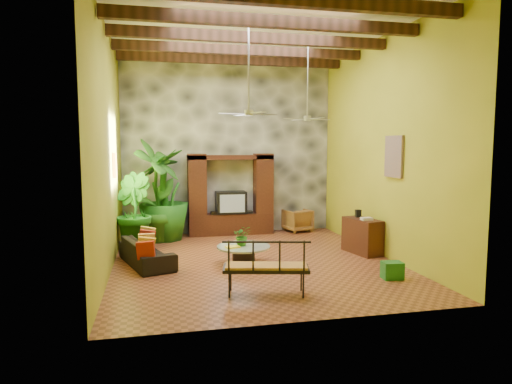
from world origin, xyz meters
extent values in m
plane|color=brown|center=(0.00, 0.00, 0.00)|extent=(7.00, 7.00, 0.00)
cube|color=silver|center=(0.00, 0.00, 5.00)|extent=(6.00, 7.00, 0.02)
cube|color=olive|center=(0.00, 3.50, 2.50)|extent=(6.00, 0.02, 5.00)
cube|color=olive|center=(-3.00, 0.00, 2.50)|extent=(0.02, 7.00, 5.00)
cube|color=olive|center=(3.00, 0.00, 2.50)|extent=(0.02, 7.00, 5.00)
cube|color=#36373D|center=(0.00, 3.44, 2.50)|extent=(5.98, 0.10, 4.98)
cube|color=#371D11|center=(0.00, -1.30, 4.78)|extent=(5.95, 0.16, 0.22)
cube|color=#371D11|center=(0.00, 0.00, 4.78)|extent=(5.95, 0.16, 0.22)
cube|color=#371D11|center=(0.00, 1.30, 4.78)|extent=(5.95, 0.16, 0.22)
cube|color=#371D11|center=(0.00, 2.60, 4.78)|extent=(5.95, 0.16, 0.22)
cube|color=black|center=(0.00, 3.14, 0.30)|extent=(2.40, 0.50, 0.60)
cube|color=black|center=(-0.95, 3.14, 1.30)|extent=(0.50, 0.48, 2.00)
cube|color=black|center=(0.95, 3.14, 1.30)|extent=(0.50, 0.48, 2.00)
cube|color=black|center=(0.00, 3.14, 2.20)|extent=(2.40, 0.48, 0.12)
cube|color=black|center=(0.00, 3.12, 0.92)|extent=(0.85, 0.52, 0.62)
cube|color=#8C99A8|center=(0.00, 2.85, 0.92)|extent=(0.70, 0.02, 0.50)
cylinder|color=#A3A3A8|center=(-0.20, -0.40, 4.10)|extent=(0.04, 0.04, 1.80)
cylinder|color=#A3A3A8|center=(-0.20, -0.40, 3.20)|extent=(0.18, 0.18, 0.12)
cube|color=#A3A3A8|center=(0.15, -0.31, 3.18)|extent=(0.58, 0.26, 0.01)
cube|color=#A3A3A8|center=(-0.29, -0.05, 3.18)|extent=(0.26, 0.58, 0.01)
cube|color=#A3A3A8|center=(-0.55, -0.49, 3.18)|extent=(0.58, 0.26, 0.01)
cube|color=#A3A3A8|center=(-0.11, -0.75, 3.18)|extent=(0.26, 0.58, 0.01)
cylinder|color=#A3A3A8|center=(1.60, 1.20, 4.10)|extent=(0.04, 0.04, 1.80)
cylinder|color=#A3A3A8|center=(1.60, 1.20, 3.20)|extent=(0.18, 0.18, 0.12)
cube|color=#A3A3A8|center=(1.95, 1.29, 3.18)|extent=(0.58, 0.26, 0.01)
cube|color=#A3A3A8|center=(1.51, 1.55, 3.18)|extent=(0.26, 0.58, 0.01)
cube|color=#A3A3A8|center=(1.25, 1.11, 3.18)|extent=(0.58, 0.26, 0.01)
cube|color=#A3A3A8|center=(1.69, 0.85, 3.18)|extent=(0.26, 0.58, 0.01)
cube|color=gold|center=(-2.96, 1.00, 2.10)|extent=(0.06, 0.32, 0.55)
cube|color=#264D8E|center=(2.96, -0.60, 2.30)|extent=(0.06, 0.70, 0.90)
imported|color=black|center=(-2.30, 0.23, 0.27)|extent=(1.25, 2.00, 0.55)
imported|color=olive|center=(1.99, 3.13, 0.33)|extent=(0.86, 0.88, 0.66)
imported|color=#2A6B1C|center=(-2.06, 2.50, 1.36)|extent=(1.61, 1.73, 2.72)
imported|color=#1D6B1C|center=(-2.65, 1.75, 0.95)|extent=(1.22, 1.31, 1.89)
imported|color=#1E6119|center=(-1.87, 2.79, 1.22)|extent=(1.77, 1.77, 2.44)
cylinder|color=black|center=(-0.27, -0.18, 0.18)|extent=(0.48, 0.48, 0.36)
cylinder|color=silver|center=(-0.27, -0.18, 0.38)|extent=(1.14, 1.14, 0.04)
imported|color=#25651A|center=(-0.29, -0.13, 0.62)|extent=(0.42, 0.37, 0.43)
cube|color=#FFFB1B|center=(-0.53, -0.29, 0.42)|extent=(0.32, 0.26, 0.03)
cube|color=black|center=(-0.27, -2.20, 0.45)|extent=(1.53, 0.80, 0.06)
cube|color=#BC7D3A|center=(-0.27, -2.20, 0.49)|extent=(1.45, 0.74, 0.06)
cube|color=black|center=(-0.27, -2.47, 0.72)|extent=(1.43, 0.37, 0.54)
cube|color=#372311|center=(2.65, 0.19, 0.41)|extent=(0.66, 1.10, 0.82)
cube|color=#1E712F|center=(2.30, -1.85, 0.16)|extent=(0.40, 0.32, 0.33)
camera|label=1|loc=(-2.09, -9.58, 2.57)|focal=32.00mm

